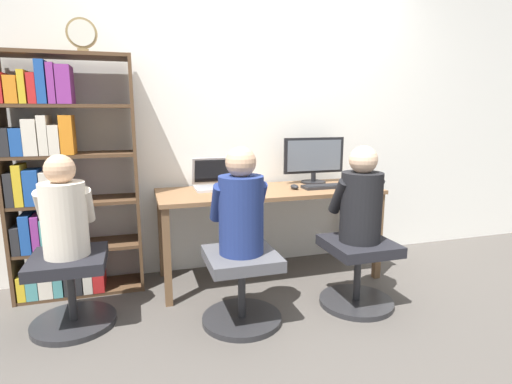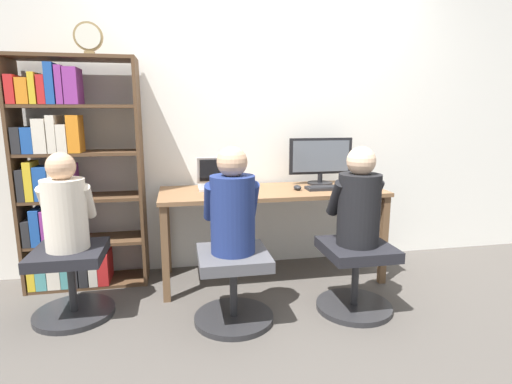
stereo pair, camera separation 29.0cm
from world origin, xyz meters
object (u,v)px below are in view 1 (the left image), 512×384
office_chair_right (242,283)px  person_near_shelf (64,212)px  desktop_monitor (314,160)px  bookshelf (57,187)px  keyboard (327,186)px  person_at_monitor (361,200)px  person_at_laptop (241,207)px  office_chair_side (71,286)px  laptop (215,182)px  desk_clock (82,34)px  office_chair_left (358,269)px

office_chair_right → person_near_shelf: bearing=165.3°
desktop_monitor → bookshelf: size_ratio=0.32×
keyboard → person_at_monitor: (-0.03, -0.56, 0.01)m
person_near_shelf → person_at_laptop: bearing=-14.5°
person_at_laptop → bookshelf: bookshelf is taller
office_chair_right → office_chair_side: size_ratio=1.00×
office_chair_right → keyboard: bearing=33.1°
person_at_monitor → office_chair_side: size_ratio=1.26×
laptop → bookshelf: bearing=-178.5°
desktop_monitor → laptop: size_ratio=1.62×
keyboard → person_at_laptop: 1.01m
keyboard → person_near_shelf: size_ratio=0.65×
person_at_monitor → person_at_laptop: (-0.82, 0.01, 0.01)m
desktop_monitor → laptop: desktop_monitor is taller
laptop → person_at_laptop: (0.00, -0.79, -0.02)m
keyboard → desk_clock: desk_clock is taller
office_chair_left → office_chair_side: bearing=171.7°
bookshelf → office_chair_side: (0.11, -0.50, -0.54)m
office_chair_side → person_near_shelf: size_ratio=0.83×
desktop_monitor → bookshelf: bookshelf is taller
person_near_shelf → desk_clock: bearing=72.2°
desktop_monitor → office_chair_right: 1.34m
desk_clock → person_near_shelf: (-0.14, -0.42, -1.08)m
desktop_monitor → bookshelf: bearing=-179.0°
office_chair_right → desk_clock: bearing=141.9°
desktop_monitor → office_chair_left: 1.04m
person_at_monitor → keyboard: bearing=86.5°
keyboard → person_at_laptop: (-0.85, -0.55, 0.02)m
laptop → person_at_monitor: person_at_monitor is taller
desktop_monitor → person_at_laptop: size_ratio=0.83×
laptop → bookshelf: bookshelf is taller
office_chair_right → person_near_shelf: size_ratio=0.83×
desktop_monitor → keyboard: desktop_monitor is taller
office_chair_left → office_chair_right: same height
keyboard → office_chair_left: bearing=-93.5°
bookshelf → office_chair_side: bearing=-77.8°
laptop → office_chair_left: 1.25m
keyboard → desk_clock: bearing=175.6°
laptop → desk_clock: (-0.88, -0.10, 1.04)m
person_at_monitor → desk_clock: (-1.70, 0.69, 1.07)m
person_at_laptop → office_chair_side: bearing=165.7°
bookshelf → person_near_shelf: size_ratio=2.78×
office_chair_left → bookshelf: 2.16m
desk_clock → desktop_monitor: bearing=3.6°
desktop_monitor → office_chair_side: (-1.86, -0.54, -0.66)m
laptop → person_at_monitor: 1.14m
bookshelf → desk_clock: size_ratio=7.98×
laptop → keyboard: laptop is taller
laptop → keyboard: 0.89m
laptop → person_near_shelf: size_ratio=0.54×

